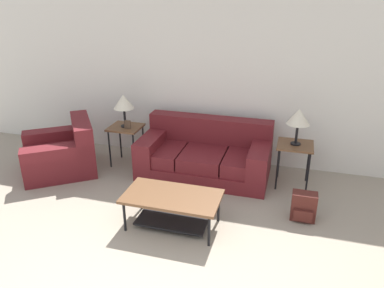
{
  "coord_description": "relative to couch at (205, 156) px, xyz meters",
  "views": [
    {
      "loc": [
        1.13,
        -1.77,
        2.69
      ],
      "look_at": [
        -0.1,
        2.52,
        0.8
      ],
      "focal_mm": 35.0,
      "sensor_mm": 36.0,
      "label": 1
    }
  ],
  "objects": [
    {
      "name": "table_lamp_left",
      "position": [
        -1.3,
        -0.01,
        0.76
      ],
      "size": [
        0.32,
        0.32,
        0.52
      ],
      "color": "black",
      "rests_on": "side_table_left"
    },
    {
      "name": "table_lamp_right",
      "position": [
        1.3,
        -0.01,
        0.76
      ],
      "size": [
        0.32,
        0.32,
        0.52
      ],
      "color": "black",
      "rests_on": "side_table_right"
    },
    {
      "name": "couch",
      "position": [
        0.0,
        0.0,
        0.0
      ],
      "size": [
        1.94,
        0.99,
        0.82
      ],
      "color": "maroon",
      "rests_on": "ground_plane"
    },
    {
      "name": "side_table_right",
      "position": [
        1.3,
        -0.01,
        0.28
      ],
      "size": [
        0.5,
        0.46,
        0.65
      ],
      "color": "brown",
      "rests_on": "ground_plane"
    },
    {
      "name": "side_table_left",
      "position": [
        -1.3,
        -0.01,
        0.28
      ],
      "size": [
        0.5,
        0.46,
        0.65
      ],
      "color": "brown",
      "rests_on": "ground_plane"
    },
    {
      "name": "backpack",
      "position": [
        1.47,
        -0.87,
        -0.11
      ],
      "size": [
        0.3,
        0.25,
        0.37
      ],
      "color": "#4C1E19",
      "rests_on": "ground_plane"
    },
    {
      "name": "wall_back",
      "position": [
        0.1,
        0.62,
        1.01
      ],
      "size": [
        9.17,
        0.06,
        2.6
      ],
      "color": "silver",
      "rests_on": "ground_plane"
    },
    {
      "name": "coffee_table",
      "position": [
        -0.04,
        -1.45,
        0.02
      ],
      "size": [
        1.14,
        0.61,
        0.43
      ],
      "color": "brown",
      "rests_on": "ground_plane"
    },
    {
      "name": "picture_frame",
      "position": [
        -1.23,
        -0.08,
        0.42
      ],
      "size": [
        0.1,
        0.04,
        0.13
      ],
      "color": "#4C3828",
      "rests_on": "side_table_left"
    },
    {
      "name": "armchair",
      "position": [
        -2.18,
        -0.5,
        -0.01
      ],
      "size": [
        1.42,
        1.41,
        0.8
      ],
      "color": "maroon",
      "rests_on": "ground_plane"
    }
  ]
}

